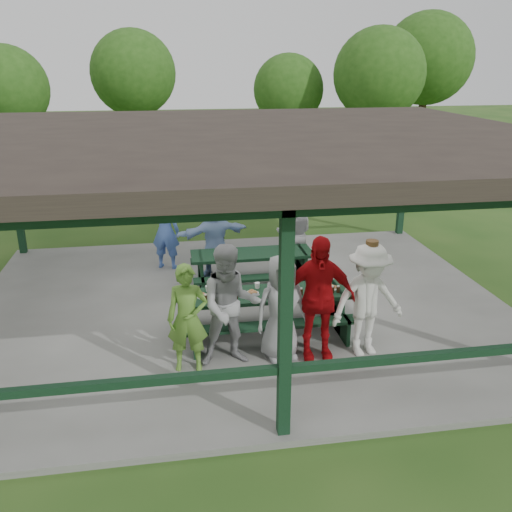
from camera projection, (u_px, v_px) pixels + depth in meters
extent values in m
plane|color=#234917|center=(242.00, 309.00, 10.34)|extent=(90.00, 90.00, 0.00)
cube|color=slate|center=(242.00, 307.00, 10.33)|extent=(10.00, 8.00, 0.10)
cube|color=black|center=(285.00, 324.00, 6.27)|extent=(0.15, 0.15, 3.00)
cube|color=black|center=(15.00, 192.00, 12.59)|extent=(0.15, 0.15, 3.00)
cube|color=black|center=(220.00, 184.00, 13.32)|extent=(0.15, 0.15, 3.00)
cube|color=black|center=(404.00, 178.00, 14.05)|extent=(0.15, 0.15, 3.00)
cube|color=black|center=(77.00, 387.00, 6.11)|extent=(4.65, 0.10, 0.10)
cube|color=black|center=(470.00, 353.00, 6.84)|extent=(4.65, 0.10, 0.10)
cube|color=black|center=(122.00, 212.00, 13.16)|extent=(4.65, 0.10, 0.10)
cube|color=black|center=(313.00, 204.00, 13.89)|extent=(4.65, 0.10, 0.10)
cube|color=black|center=(288.00, 207.00, 5.80)|extent=(9.80, 0.15, 0.20)
cube|color=black|center=(219.00, 126.00, 12.85)|extent=(9.80, 0.15, 0.20)
cube|color=#2C231F|center=(240.00, 138.00, 9.25)|extent=(10.60, 8.60, 0.24)
cube|color=black|center=(266.00, 294.00, 8.99)|extent=(2.82, 0.75, 0.06)
cube|color=black|center=(272.00, 325.00, 8.58)|extent=(2.82, 0.28, 0.05)
cube|color=black|center=(260.00, 297.00, 9.61)|extent=(2.82, 0.28, 0.05)
cube|color=black|center=(193.00, 318.00, 8.92)|extent=(0.06, 0.70, 0.75)
cube|color=black|center=(336.00, 308.00, 9.30)|extent=(0.06, 0.70, 0.75)
cube|color=black|center=(193.00, 326.00, 8.97)|extent=(0.06, 1.39, 0.45)
cube|color=black|center=(336.00, 316.00, 9.35)|extent=(0.06, 1.39, 0.45)
cube|color=black|center=(252.00, 254.00, 10.86)|extent=(2.43, 0.75, 0.06)
cube|color=black|center=(257.00, 278.00, 10.44)|extent=(2.43, 0.28, 0.05)
cube|color=black|center=(248.00, 258.00, 11.47)|extent=(2.43, 0.28, 0.05)
cube|color=black|center=(201.00, 273.00, 10.82)|extent=(0.06, 0.70, 0.75)
cube|color=black|center=(302.00, 267.00, 11.13)|extent=(0.06, 0.70, 0.75)
cube|color=black|center=(201.00, 280.00, 10.87)|extent=(0.06, 1.39, 0.45)
cube|color=black|center=(302.00, 274.00, 11.18)|extent=(0.06, 1.39, 0.45)
cylinder|color=white|center=(203.00, 296.00, 8.82)|extent=(0.22, 0.22, 0.01)
torus|color=#995D36|center=(200.00, 296.00, 8.79)|extent=(0.10, 0.10, 0.03)
torus|color=#995D36|center=(205.00, 295.00, 8.80)|extent=(0.10, 0.10, 0.03)
torus|color=#995D36|center=(203.00, 294.00, 8.85)|extent=(0.10, 0.10, 0.03)
cylinder|color=white|center=(252.00, 293.00, 8.94)|extent=(0.22, 0.22, 0.01)
torus|color=#995D36|center=(250.00, 293.00, 8.91)|extent=(0.10, 0.10, 0.03)
torus|color=#995D36|center=(255.00, 292.00, 8.92)|extent=(0.10, 0.10, 0.03)
torus|color=#995D36|center=(252.00, 291.00, 8.98)|extent=(0.10, 0.10, 0.03)
cylinder|color=white|center=(292.00, 290.00, 9.04)|extent=(0.22, 0.22, 0.01)
torus|color=#995D36|center=(289.00, 290.00, 9.01)|extent=(0.10, 0.10, 0.03)
torus|color=#995D36|center=(294.00, 290.00, 9.02)|extent=(0.10, 0.10, 0.03)
torus|color=#995D36|center=(291.00, 288.00, 9.08)|extent=(0.10, 0.10, 0.03)
cylinder|color=white|center=(332.00, 288.00, 9.15)|extent=(0.22, 0.22, 0.01)
torus|color=#995D36|center=(330.00, 287.00, 9.12)|extent=(0.10, 0.10, 0.03)
torus|color=#995D36|center=(334.00, 287.00, 9.13)|extent=(0.10, 0.10, 0.03)
torus|color=#995D36|center=(331.00, 286.00, 9.18)|extent=(0.10, 0.10, 0.03)
cylinder|color=#381E0F|center=(206.00, 298.00, 8.64)|extent=(0.06, 0.06, 0.10)
cylinder|color=#381E0F|center=(219.00, 297.00, 8.67)|extent=(0.06, 0.06, 0.10)
cylinder|color=#381E0F|center=(236.00, 296.00, 8.72)|extent=(0.06, 0.06, 0.10)
cylinder|color=#381E0F|center=(301.00, 292.00, 8.88)|extent=(0.06, 0.06, 0.10)
cylinder|color=#381E0F|center=(332.00, 290.00, 8.96)|extent=(0.06, 0.06, 0.10)
cylinder|color=#381E0F|center=(338.00, 289.00, 8.98)|extent=(0.06, 0.06, 0.10)
cone|color=white|center=(208.00, 289.00, 9.01)|extent=(0.09, 0.09, 0.10)
cone|color=white|center=(257.00, 286.00, 9.13)|extent=(0.09, 0.09, 0.10)
cone|color=white|center=(289.00, 283.00, 9.22)|extent=(0.09, 0.09, 0.10)
imported|color=#57892E|center=(188.00, 319.00, 7.90)|extent=(0.65, 0.47, 1.66)
imported|color=gray|center=(230.00, 306.00, 8.02)|extent=(0.94, 0.74, 1.90)
imported|color=gray|center=(281.00, 308.00, 8.22)|extent=(0.90, 0.67, 1.68)
imported|color=#A0090D|center=(317.00, 299.00, 8.17)|extent=(1.19, 0.56, 1.98)
imported|color=silver|center=(368.00, 300.00, 8.30)|extent=(1.26, 0.83, 1.82)
cylinder|color=#4F351B|center=(372.00, 248.00, 8.01)|extent=(0.36, 0.36, 0.02)
cylinder|color=#4F351B|center=(372.00, 244.00, 7.99)|extent=(0.21, 0.21, 0.11)
imported|color=#8FAEDD|center=(214.00, 236.00, 11.49)|extent=(1.68, 0.93, 1.73)
imported|color=#4667B7|center=(165.00, 231.00, 11.86)|extent=(0.73, 0.60, 1.73)
imported|color=#97979A|center=(294.00, 234.00, 11.78)|extent=(0.91, 0.77, 1.65)
imported|color=silver|center=(284.00, 172.00, 19.21)|extent=(5.63, 2.97, 1.51)
cube|color=navy|center=(91.00, 178.00, 17.57)|extent=(3.18, 1.74, 0.13)
cube|color=navy|center=(88.00, 174.00, 16.77)|extent=(3.08, 0.27, 0.44)
cube|color=navy|center=(91.00, 165.00, 18.18)|extent=(3.08, 0.27, 0.44)
cube|color=navy|center=(39.00, 171.00, 17.15)|extent=(0.17, 1.54, 0.44)
cube|color=navy|center=(139.00, 167.00, 17.80)|extent=(0.17, 1.54, 0.44)
cylinder|color=black|center=(58.00, 199.00, 16.76)|extent=(0.85, 0.25, 0.84)
cylinder|color=yellow|center=(58.00, 199.00, 16.76)|extent=(0.32, 0.26, 0.31)
cylinder|color=black|center=(63.00, 188.00, 18.27)|extent=(0.85, 0.25, 0.84)
cylinder|color=yellow|center=(63.00, 188.00, 18.27)|extent=(0.32, 0.26, 0.31)
cylinder|color=black|center=(123.00, 196.00, 17.18)|extent=(0.85, 0.25, 0.84)
cylinder|color=yellow|center=(123.00, 196.00, 17.18)|extent=(0.32, 0.26, 0.31)
cylinder|color=black|center=(123.00, 185.00, 18.69)|extent=(0.85, 0.25, 0.84)
cylinder|color=yellow|center=(123.00, 185.00, 18.69)|extent=(0.32, 0.26, 0.31)
cube|color=navy|center=(156.00, 178.00, 18.05)|extent=(1.10, 0.16, 0.09)
cone|color=#F2590C|center=(37.00, 168.00, 17.10)|extent=(0.05, 0.44, 0.44)
cylinder|color=#301F13|center=(14.00, 147.00, 21.27)|extent=(0.36, 0.36, 2.54)
sphere|color=#244F15|center=(5.00, 89.00, 20.52)|extent=(3.26, 3.26, 3.26)
cylinder|color=#301F13|center=(137.00, 131.00, 24.61)|extent=(0.36, 0.36, 2.91)
sphere|color=#244F15|center=(133.00, 73.00, 23.76)|extent=(3.72, 3.72, 3.72)
cylinder|color=#301F13|center=(287.00, 137.00, 24.42)|extent=(0.36, 0.36, 2.40)
sphere|color=#244F15|center=(288.00, 90.00, 23.72)|extent=(3.07, 3.07, 3.07)
cylinder|color=#301F13|center=(375.00, 136.00, 22.85)|extent=(0.36, 0.36, 2.91)
sphere|color=#244F15|center=(379.00, 74.00, 22.00)|extent=(3.72, 3.72, 3.72)
cylinder|color=#301F13|center=(421.00, 121.00, 26.59)|extent=(0.36, 0.36, 3.34)
sphere|color=#244F15|center=(427.00, 59.00, 25.61)|extent=(4.28, 4.28, 4.28)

